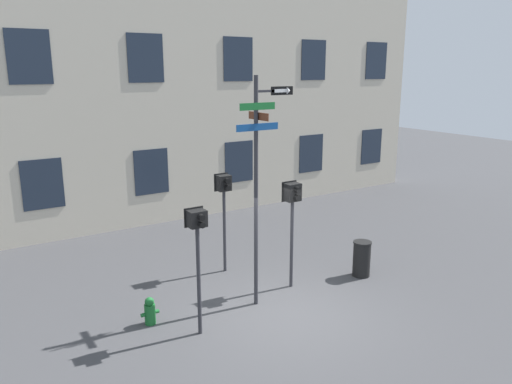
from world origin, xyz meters
TOP-DOWN VIEW (x-y plane):
  - ground_plane at (0.00, 0.00)m, footprint 60.00×60.00m
  - street_sign_pole at (-0.22, 0.76)m, footprint 1.44×0.73m
  - pedestrian_signal_left at (-1.94, 0.28)m, footprint 0.40×0.40m
  - pedestrian_signal_right at (0.94, 1.08)m, footprint 0.42×0.40m
  - pedestrian_signal_across at (0.06, 2.81)m, footprint 0.40×0.40m
  - fire_hydrant at (-2.65, 1.20)m, footprint 0.39×0.23m
  - trash_bin at (2.85, 0.63)m, footprint 0.47×0.47m

SIDE VIEW (x-z plane):
  - ground_plane at x=0.00m, z-range 0.00..0.00m
  - fire_hydrant at x=-2.65m, z-range -0.01..0.58m
  - trash_bin at x=2.85m, z-range 0.00..0.93m
  - pedestrian_signal_left at x=-1.94m, z-range 0.74..3.35m
  - pedestrian_signal_across at x=0.06m, z-range 0.76..3.38m
  - pedestrian_signal_right at x=0.94m, z-range 0.78..3.41m
  - street_sign_pole at x=-0.22m, z-range 0.47..5.55m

